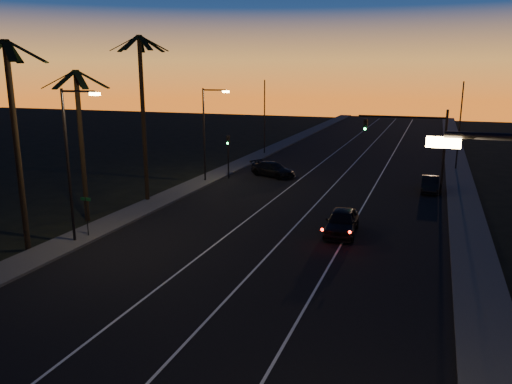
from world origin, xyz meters
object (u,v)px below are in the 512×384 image
at_px(lead_car, 342,222).
at_px(right_car, 430,184).
at_px(signal_mast, 415,136).
at_px(cross_car, 273,169).

height_order(lead_car, right_car, lead_car).
xyz_separation_m(signal_mast, right_car, (1.49, 0.81, -4.12)).
distance_m(signal_mast, cross_car, 13.82).
relative_size(lead_car, cross_car, 1.01).
bearing_deg(right_car, cross_car, 173.56).
bearing_deg(signal_mast, right_car, 28.58).
bearing_deg(right_car, signal_mast, -151.42).
relative_size(right_car, cross_car, 0.76).
height_order(lead_car, cross_car, lead_car).
xyz_separation_m(lead_car, cross_car, (-9.48, 15.44, -0.09)).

